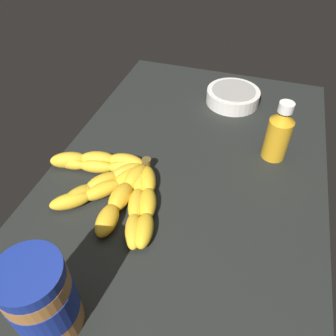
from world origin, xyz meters
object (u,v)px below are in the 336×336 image
at_px(peanut_butter_jar, 42,299).
at_px(small_bowl, 233,96).
at_px(banana_bunch, 115,185).
at_px(honey_bottle, 279,133).

height_order(peanut_butter_jar, small_bowl, peanut_butter_jar).
height_order(banana_bunch, honey_bottle, honey_bottle).
bearing_deg(banana_bunch, honey_bottle, 125.07).
bearing_deg(honey_bottle, banana_bunch, -54.93).
distance_m(peanut_butter_jar, honey_bottle, 0.55).
relative_size(banana_bunch, small_bowl, 2.02).
bearing_deg(peanut_butter_jar, banana_bunch, -175.74).
distance_m(banana_bunch, peanut_butter_jar, 0.27).
relative_size(banana_bunch, honey_bottle, 2.05).
height_order(banana_bunch, peanut_butter_jar, peanut_butter_jar).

